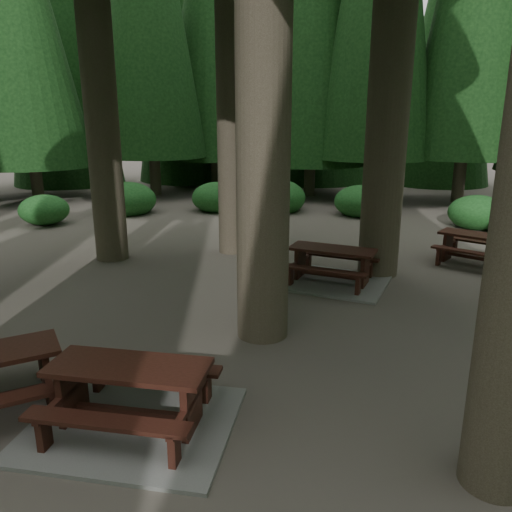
% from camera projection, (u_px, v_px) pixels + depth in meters
% --- Properties ---
extents(ground, '(80.00, 80.00, 0.00)m').
position_uv_depth(ground, '(214.00, 333.00, 8.44)').
color(ground, '#4D463E').
rests_on(ground, ground).
extents(picnic_table_a, '(2.58, 2.22, 0.80)m').
position_uv_depth(picnic_table_a, '(131.00, 405.00, 5.84)').
color(picnic_table_a, gray).
rests_on(picnic_table_a, ground).
extents(picnic_table_c, '(2.55, 2.20, 0.79)m').
position_uv_depth(picnic_table_c, '(332.00, 271.00, 10.89)').
color(picnic_table_c, gray).
rests_on(picnic_table_c, ground).
extents(picnic_table_d, '(2.18, 1.99, 0.77)m').
position_uv_depth(picnic_table_d, '(478.00, 245.00, 12.15)').
color(picnic_table_d, black).
rests_on(picnic_table_d, ground).
extents(shrub_ring, '(23.86, 24.64, 1.49)m').
position_uv_depth(shrub_ring, '(266.00, 300.00, 8.82)').
color(shrub_ring, '#1B501B').
rests_on(shrub_ring, ground).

